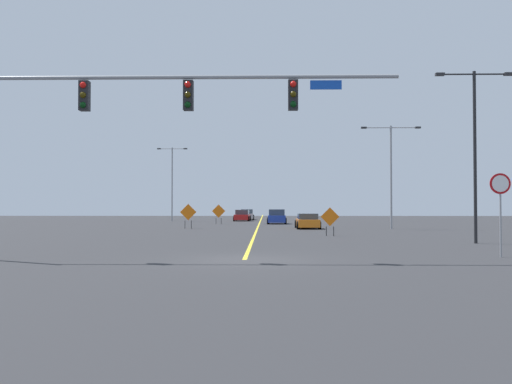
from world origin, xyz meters
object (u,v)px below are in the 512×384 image
object	(u,v)px
car_blue_far	(277,217)
stop_sign	(500,198)
street_lamp_mid_left	(475,141)
construction_sign_left_lane	(330,218)
street_lamp_mid_right	(172,178)
car_orange_distant	(307,221)
car_silver_passing	(247,215)
construction_sign_median_far	(188,213)
traffic_signal_assembly	(133,108)
construction_sign_left_shoulder	(219,212)
car_red_mid	(242,216)
street_lamp_far_left	(391,167)

from	to	relation	value
car_blue_far	stop_sign	bearing A→B (deg)	-78.56
street_lamp_mid_left	construction_sign_left_lane	size ratio (longest dim) A/B	4.86
street_lamp_mid_right	car_orange_distant	xyz separation A→B (m)	(15.01, -22.14, -4.71)
car_silver_passing	construction_sign_median_far	bearing A→B (deg)	-97.58
traffic_signal_assembly	stop_sign	bearing A→B (deg)	4.77
construction_sign_left_shoulder	construction_sign_median_far	size ratio (longest dim) A/B	0.99
traffic_signal_assembly	car_orange_distant	world-z (taller)	traffic_signal_assembly
car_blue_far	car_silver_passing	distance (m)	17.05
traffic_signal_assembly	street_lamp_mid_left	world-z (taller)	street_lamp_mid_left
street_lamp_mid_left	construction_sign_left_lane	bearing A→B (deg)	134.13
car_red_mid	construction_sign_left_lane	bearing A→B (deg)	-78.29
street_lamp_mid_right	construction_sign_left_lane	world-z (taller)	street_lamp_mid_right
traffic_signal_assembly	construction_sign_left_lane	distance (m)	18.04
street_lamp_far_left	construction_sign_left_shoulder	bearing A→B (deg)	141.84
construction_sign_left_lane	car_silver_passing	size ratio (longest dim) A/B	0.39
construction_sign_median_far	street_lamp_far_left	bearing A→B (deg)	-2.07
street_lamp_mid_right	car_blue_far	distance (m)	17.04
traffic_signal_assembly	street_lamp_mid_left	size ratio (longest dim) A/B	1.71
construction_sign_median_far	car_orange_distant	xyz separation A→B (m)	(9.82, 0.23, -0.67)
construction_sign_left_shoulder	construction_sign_median_far	bearing A→B (deg)	-97.82
street_lamp_mid_left	street_lamp_mid_right	bearing A→B (deg)	118.98
traffic_signal_assembly	street_lamp_mid_right	distance (m)	48.96
stop_sign	construction_sign_left_shoulder	xyz separation A→B (m)	(-13.46, 36.17, -0.90)
construction_sign_left_lane	car_orange_distant	world-z (taller)	construction_sign_left_lane
car_silver_passing	street_lamp_mid_left	bearing A→B (deg)	-74.16
stop_sign	car_orange_distant	distance (m)	25.79
traffic_signal_assembly	construction_sign_median_far	distance (m)	26.47
traffic_signal_assembly	stop_sign	size ratio (longest dim) A/B	4.82
traffic_signal_assembly	stop_sign	world-z (taller)	traffic_signal_assembly
construction_sign_left_shoulder	car_blue_far	world-z (taller)	construction_sign_left_shoulder
street_lamp_mid_left	construction_sign_left_shoulder	distance (m)	32.77
construction_sign_left_shoulder	car_red_mid	distance (m)	11.72
stop_sign	construction_sign_median_far	distance (m)	29.16
construction_sign_median_far	car_silver_passing	distance (m)	28.89
construction_sign_left_lane	car_red_mid	size ratio (longest dim) A/B	0.42
construction_sign_left_shoulder	construction_sign_median_far	distance (m)	11.28
street_lamp_mid_right	car_orange_distant	distance (m)	27.16
construction_sign_median_far	car_silver_passing	world-z (taller)	construction_sign_median_far
car_blue_far	car_orange_distant	size ratio (longest dim) A/B	0.89
car_red_mid	car_silver_passing	xyz separation A→B (m)	(0.36, 5.91, -0.00)
traffic_signal_assembly	construction_sign_median_far	bearing A→B (deg)	93.90
stop_sign	street_lamp_mid_left	bearing A→B (deg)	75.70
car_silver_passing	street_lamp_far_left	bearing A→B (deg)	-66.51
car_silver_passing	construction_sign_left_shoulder	bearing A→B (deg)	-97.43
street_lamp_far_left	car_blue_far	distance (m)	16.08
street_lamp_mid_right	car_silver_passing	world-z (taller)	street_lamp_mid_right
stop_sign	car_red_mid	xyz separation A→B (m)	(-11.54, 47.72, -1.51)
car_red_mid	car_silver_passing	size ratio (longest dim) A/B	0.91
construction_sign_left_shoulder	traffic_signal_assembly	bearing A→B (deg)	-89.63
street_lamp_far_left	stop_sign	bearing A→B (deg)	-93.57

